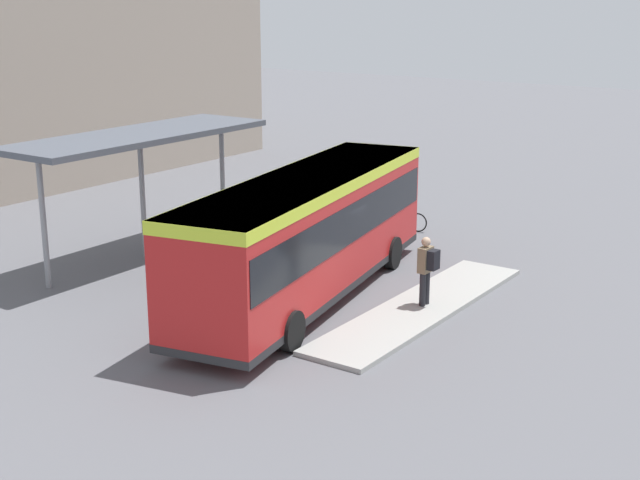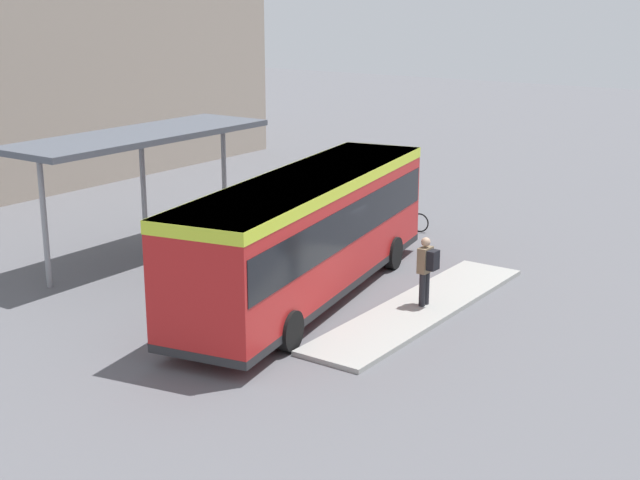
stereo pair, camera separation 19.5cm
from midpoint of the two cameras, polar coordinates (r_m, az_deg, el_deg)
name	(u,v)px [view 2 (the right image)]	position (r m, az deg, el deg)	size (l,w,h in m)	color
ground_plane	(308,298)	(23.93, -0.54, -3.73)	(120.00, 120.00, 0.00)	#5B5B60
curb_island	(421,308)	(23.17, 6.69, -4.35)	(8.67, 1.80, 0.12)	#9E9E99
city_bus	(308,228)	(23.38, -0.54, 0.74)	(11.48, 4.55, 3.31)	red
pedestrian_waiting	(427,267)	(22.88, 7.08, -1.72)	(0.45, 0.47, 1.81)	#232328
bicycle_green	(407,221)	(30.79, 5.78, 1.22)	(0.48, 1.55, 0.68)	black
bicycle_yellow	(386,219)	(30.97, 4.43, 1.37)	(0.48, 1.61, 0.70)	black
bicycle_white	(370,215)	(31.46, 3.43, 1.59)	(0.48, 1.57, 0.68)	black
station_shelter	(141,139)	(27.43, -11.20, 6.35)	(8.73, 2.79, 3.87)	#4C515B
potted_planter_near_shelter	(252,237)	(27.49, -4.17, 0.22)	(0.77, 0.77, 1.26)	slate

